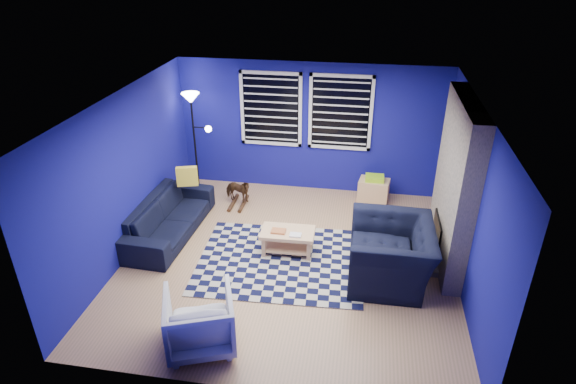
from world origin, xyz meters
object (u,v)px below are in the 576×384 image
object	(u,v)px
tv	(449,138)
rocking_horse	(238,191)
sofa	(169,217)
floor_lamp	(193,112)
armchair_big	(391,253)
cabinet	(373,191)
armchair_bent	(200,320)
coffee_table	(288,237)

from	to	relation	value
tv	rocking_horse	xyz separation A→B (m)	(-3.67, -0.43, -1.10)
sofa	floor_lamp	size ratio (longest dim) A/B	1.09
sofa	armchair_big	size ratio (longest dim) A/B	1.61
cabinet	floor_lamp	bearing A→B (deg)	-170.90
tv	armchair_bent	distance (m)	5.17
armchair_bent	cabinet	bearing A→B (deg)	-137.17
tv	armchair_big	xyz separation A→B (m)	(-0.93, -2.22, -0.97)
armchair_big	coffee_table	bearing A→B (deg)	-104.84
sofa	floor_lamp	bearing A→B (deg)	3.77
armchair_big	floor_lamp	distance (m)	4.44
tv	floor_lamp	world-z (taller)	floor_lamp
tv	coffee_table	world-z (taller)	tv
cabinet	armchair_big	bearing A→B (deg)	-75.65
tv	armchair_big	world-z (taller)	tv
armchair_bent	cabinet	xyz separation A→B (m)	(2.02, 4.02, -0.13)
tv	sofa	distance (m)	4.93
tv	rocking_horse	world-z (taller)	tv
sofa	coffee_table	world-z (taller)	sofa
sofa	cabinet	world-z (taller)	sofa
armchair_big	rocking_horse	distance (m)	3.27
armchair_big	rocking_horse	size ratio (longest dim) A/B	2.45
sofa	rocking_horse	distance (m)	1.45
armchair_big	rocking_horse	bearing A→B (deg)	-123.79
rocking_horse	coffee_table	xyz separation A→B (m)	(1.17, -1.39, -0.01)
sofa	rocking_horse	world-z (taller)	sofa
floor_lamp	armchair_bent	bearing A→B (deg)	-70.95
sofa	coffee_table	xyz separation A→B (m)	(2.05, -0.24, -0.02)
armchair_bent	cabinet	distance (m)	4.50
sofa	armchair_bent	size ratio (longest dim) A/B	2.61
tv	rocking_horse	bearing A→B (deg)	-173.32
armchair_big	coffee_table	distance (m)	1.62
rocking_horse	floor_lamp	bearing A→B (deg)	75.43
coffee_table	tv	bearing A→B (deg)	36.10
sofa	cabinet	xyz separation A→B (m)	(3.36, 1.68, -0.07)
coffee_table	armchair_big	bearing A→B (deg)	-14.20
sofa	rocking_horse	xyz separation A→B (m)	(0.88, 1.15, -0.01)
floor_lamp	cabinet	bearing A→B (deg)	0.93
sofa	coffee_table	size ratio (longest dim) A/B	2.54
tv	cabinet	bearing A→B (deg)	175.30
coffee_table	floor_lamp	bearing A→B (deg)	138.12
sofa	floor_lamp	world-z (taller)	floor_lamp
sofa	armchair_bent	distance (m)	2.70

